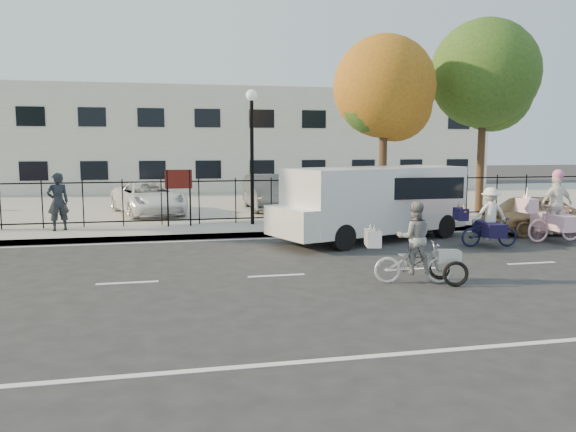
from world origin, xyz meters
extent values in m
plane|color=#333334|center=(0.00, 0.00, 0.00)|extent=(120.00, 120.00, 0.00)
cube|color=#A8A399|center=(0.00, 5.05, 0.07)|extent=(60.00, 0.10, 0.15)
cube|color=#A8A399|center=(0.00, 6.10, 0.07)|extent=(60.00, 2.20, 0.15)
cube|color=#A8A399|center=(0.00, 15.00, 0.07)|extent=(60.00, 15.60, 0.15)
cube|color=silver|center=(0.00, 25.00, 3.00)|extent=(34.00, 10.00, 6.00)
cylinder|color=black|center=(0.50, 6.80, 2.15)|extent=(0.12, 0.12, 4.00)
sphere|color=white|center=(0.50, 6.80, 4.30)|extent=(0.36, 0.36, 0.36)
cylinder|color=black|center=(-2.20, 6.80, 1.05)|extent=(0.06, 0.06, 1.80)
cylinder|color=black|center=(-1.50, 6.80, 1.05)|extent=(0.06, 0.06, 1.80)
cube|color=#59140F|center=(-1.85, 6.80, 1.65)|extent=(0.85, 0.04, 0.60)
imported|color=silver|center=(2.53, -1.16, 0.41)|extent=(1.63, 0.85, 0.81)
imported|color=white|center=(2.53, -1.16, 0.91)|extent=(0.79, 0.67, 1.42)
cube|color=white|center=(1.73, -0.99, 0.90)|extent=(0.37, 0.54, 0.32)
cone|color=white|center=(1.73, -0.88, 1.12)|extent=(0.13, 0.13, 0.16)
cone|color=white|center=(1.73, -1.10, 1.12)|extent=(0.13, 0.13, 0.16)
torus|color=black|center=(3.19, -1.62, 0.25)|extent=(0.51, 0.18, 0.51)
torus|color=black|center=(3.19, -0.99, 0.25)|extent=(0.51, 0.18, 0.51)
cube|color=white|center=(3.19, -1.30, 0.54)|extent=(0.51, 0.40, 0.23)
imported|color=#E3ADC0|center=(8.44, 2.44, 0.53)|extent=(1.79, 0.57, 1.07)
imported|color=white|center=(8.44, 2.44, 1.07)|extent=(1.00, 0.45, 1.68)
cube|color=#F0B7D3|center=(7.48, 2.40, 1.07)|extent=(0.34, 0.60, 0.38)
cone|color=silver|center=(7.48, 2.40, 1.41)|extent=(0.13, 0.13, 0.34)
cube|color=#F0B7D3|center=(8.44, 2.44, 0.59)|extent=(0.64, 1.41, 0.43)
sphere|color=pink|center=(8.44, 2.44, 1.90)|extent=(0.30, 0.30, 0.30)
imported|color=black|center=(6.24, 2.19, 0.40)|extent=(1.59, 0.74, 0.80)
imported|color=white|center=(6.24, 2.19, 0.90)|extent=(0.97, 0.64, 1.40)
cube|color=black|center=(5.44, 2.30, 0.89)|extent=(0.33, 0.52, 0.32)
cone|color=orange|center=(5.44, 2.46, 1.07)|extent=(0.11, 0.21, 0.29)
cone|color=orange|center=(5.44, 2.14, 1.07)|extent=(0.11, 0.21, 0.29)
cube|color=black|center=(6.24, 2.19, 0.49)|extent=(0.65, 1.21, 0.36)
cube|color=white|center=(3.68, 3.94, 1.19)|extent=(5.71, 3.74, 1.79)
cube|color=white|center=(0.75, 3.94, 0.69)|extent=(1.14, 1.99, 0.79)
cylinder|color=black|center=(1.79, 3.07, 0.35)|extent=(0.74, 0.49, 0.69)
cylinder|color=black|center=(1.79, 4.82, 0.35)|extent=(0.74, 0.49, 0.69)
cylinder|color=black|center=(5.56, 3.07, 0.35)|extent=(0.74, 0.49, 0.69)
cylinder|color=black|center=(5.56, 4.82, 0.35)|extent=(0.74, 0.49, 0.69)
imported|color=tan|center=(9.08, 3.80, 0.62)|extent=(3.77, 1.85, 1.24)
imported|color=black|center=(-5.43, 6.59, 1.03)|extent=(0.76, 0.65, 1.75)
imported|color=white|center=(-2.92, 10.34, 0.76)|extent=(3.19, 4.81, 1.23)
imported|color=#4B4F52|center=(1.70, 10.78, 0.85)|extent=(1.51, 4.28, 1.41)
imported|color=#ABAFB3|center=(5.17, 10.56, 0.76)|extent=(2.10, 3.82, 1.23)
cylinder|color=#442D1D|center=(5.25, 7.46, 2.07)|extent=(0.28, 0.28, 4.15)
sphere|color=#9F6219|center=(5.25, 7.46, 4.74)|extent=(3.55, 3.55, 3.55)
sphere|color=#9F6219|center=(5.75, 7.66, 4.15)|extent=(2.61, 2.61, 2.61)
cylinder|color=#442D1D|center=(9.49, 8.20, 2.35)|extent=(0.28, 0.28, 4.70)
sphere|color=#385B1E|center=(9.49, 8.20, 5.38)|extent=(4.03, 4.03, 4.03)
sphere|color=#385B1E|center=(9.99, 8.40, 4.70)|extent=(2.96, 2.96, 2.96)
camera|label=1|loc=(-2.15, -11.25, 2.69)|focal=35.00mm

